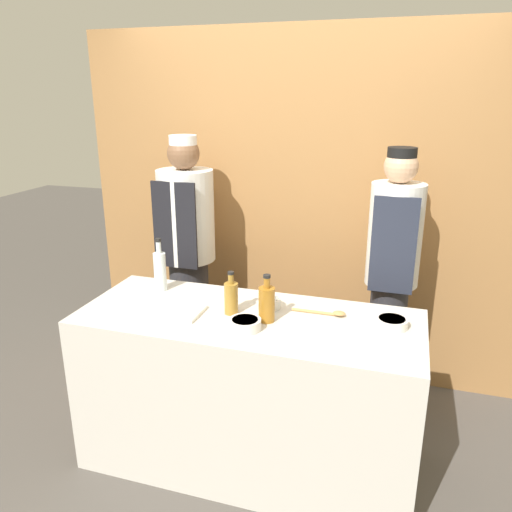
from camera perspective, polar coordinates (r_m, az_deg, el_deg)
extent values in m
plane|color=#4C4742|center=(3.06, -0.84, -22.09)|extent=(14.00, 14.00, 0.00)
cube|color=olive|center=(3.55, 4.92, 5.44)|extent=(3.08, 0.18, 2.40)
cube|color=beige|center=(2.80, -0.88, -15.13)|extent=(1.77, 0.70, 0.89)
cylinder|color=silver|center=(2.66, 1.62, -5.40)|extent=(0.12, 0.12, 0.06)
cylinder|color=green|center=(2.65, 1.62, -5.01)|extent=(0.09, 0.09, 0.02)
cylinder|color=silver|center=(2.43, -1.26, -7.80)|extent=(0.16, 0.16, 0.05)
cylinder|color=silver|center=(2.42, -1.26, -7.41)|extent=(0.13, 0.13, 0.02)
cylinder|color=silver|center=(2.54, 15.25, -7.36)|extent=(0.16, 0.16, 0.05)
cylinder|color=#703384|center=(2.54, 15.28, -7.03)|extent=(0.13, 0.13, 0.01)
cube|color=white|center=(2.67, -10.13, -6.06)|extent=(0.38, 0.21, 0.02)
cylinder|color=#9E661E|center=(2.49, 1.22, -5.57)|extent=(0.08, 0.08, 0.18)
cylinder|color=#9E661E|center=(2.45, 1.24, -3.08)|extent=(0.03, 0.03, 0.05)
cylinder|color=black|center=(2.43, 1.25, -2.32)|extent=(0.04, 0.04, 0.01)
cylinder|color=silver|center=(2.92, -10.90, -1.77)|extent=(0.07, 0.07, 0.22)
cylinder|color=silver|center=(2.87, -11.08, 0.97)|extent=(0.03, 0.03, 0.07)
cylinder|color=black|center=(2.86, -11.13, 1.81)|extent=(0.03, 0.03, 0.02)
cylinder|color=olive|center=(2.58, -2.85, -4.87)|extent=(0.07, 0.07, 0.16)
cylinder|color=olive|center=(2.54, -2.89, -2.63)|extent=(0.03, 0.03, 0.05)
cylinder|color=black|center=(2.53, -2.90, -1.95)|extent=(0.03, 0.03, 0.01)
cylinder|color=#B2844C|center=(2.62, 6.59, -6.36)|extent=(0.23, 0.02, 0.02)
ellipsoid|color=#B2844C|center=(2.60, 9.50, -6.49)|extent=(0.06, 0.05, 0.02)
cylinder|color=#28282D|center=(3.63, -7.46, -7.02)|extent=(0.27, 0.27, 0.89)
cylinder|color=silver|center=(3.38, -7.98, 4.59)|extent=(0.37, 0.37, 0.61)
cube|color=black|center=(3.23, -9.28, 3.44)|extent=(0.30, 0.02, 0.56)
sphere|color=brown|center=(3.31, -8.30, 11.52)|extent=(0.21, 0.21, 0.21)
cylinder|color=white|center=(3.30, -8.36, 12.88)|extent=(0.18, 0.18, 0.07)
cylinder|color=#28282D|center=(3.35, 14.50, -9.96)|extent=(0.23, 0.23, 0.87)
cylinder|color=silver|center=(3.08, 15.59, 2.33)|extent=(0.32, 0.32, 0.62)
cube|color=#232838|center=(2.94, 15.43, 1.11)|extent=(0.25, 0.02, 0.57)
sphere|color=tan|center=(3.00, 16.25, 9.81)|extent=(0.19, 0.19, 0.19)
cylinder|color=black|center=(2.99, 16.37, 11.19)|extent=(0.17, 0.17, 0.07)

